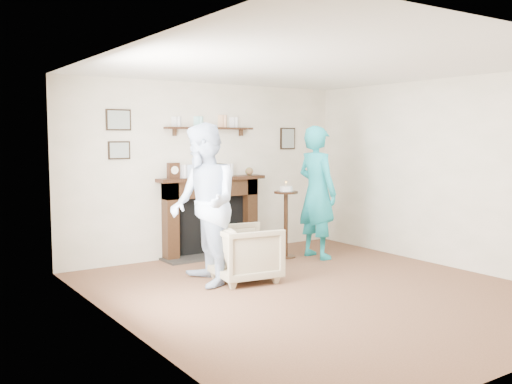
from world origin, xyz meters
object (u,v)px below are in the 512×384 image
(man, at_px, (204,285))
(pedestal_table, at_px, (286,211))
(armchair, at_px, (246,281))
(woman, at_px, (316,257))

(man, relative_size, pedestal_table, 1.73)
(armchair, bearing_deg, pedestal_table, -48.40)
(man, height_order, pedestal_table, pedestal_table)
(man, relative_size, woman, 1.01)
(pedestal_table, bearing_deg, woman, -34.62)
(man, xyz_separation_m, woman, (2.07, 0.44, 0.00))
(armchair, height_order, woman, woman)
(armchair, height_order, pedestal_table, pedestal_table)
(pedestal_table, bearing_deg, armchair, -146.50)
(armchair, xyz_separation_m, woman, (1.57, 0.55, 0.00))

